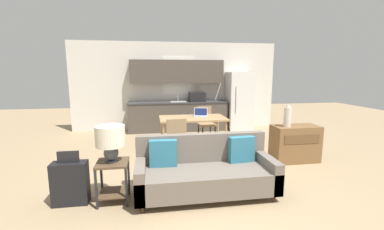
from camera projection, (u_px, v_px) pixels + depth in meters
name	position (u px, v px, depth m)	size (l,w,h in m)	color
ground_plane	(209.00, 195.00, 3.80)	(20.00, 20.00, 0.00)	#9E8460
wall_back	(177.00, 86.00, 8.08)	(6.40, 0.07, 2.70)	silver
kitchen_counter	(178.00, 103.00, 7.87)	(3.01, 0.65, 2.15)	#4C443D
refrigerator	(239.00, 101.00, 8.07)	(0.77, 0.75, 1.78)	white
dining_table	(193.00, 120.00, 5.94)	(1.52, 0.84, 0.76)	tan
couch	(205.00, 171.00, 3.81)	(2.01, 0.80, 0.86)	#3D2D1E
side_table	(113.00, 175.00, 3.56)	(0.43, 0.43, 0.58)	brown
table_lamp	(110.00, 139.00, 3.50)	(0.40, 0.40, 0.50)	#4C515B
credenza	(295.00, 143.00, 5.19)	(0.92, 0.47, 0.73)	brown
vase	(288.00, 117.00, 5.01)	(0.14, 0.14, 0.42)	beige
dining_chair_far_right	(206.00, 122.00, 6.79)	(0.47, 0.47, 0.89)	#997A56
dining_chair_near_left	(175.00, 137.00, 5.17)	(0.46, 0.46, 0.89)	#997A56
laptop	(201.00, 114.00, 6.06)	(0.37, 0.32, 0.20)	#B7BABC
suitcase	(70.00, 183.00, 3.50)	(0.46, 0.22, 0.75)	black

